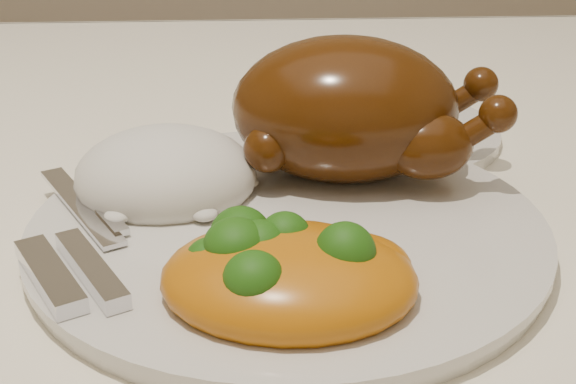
{
  "coord_description": "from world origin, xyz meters",
  "views": [
    {
      "loc": [
        0.11,
        -0.52,
        1.0
      ],
      "look_at": [
        0.13,
        -0.09,
        0.8
      ],
      "focal_mm": 50.0,
      "sensor_mm": 36.0,
      "label": 1
    }
  ],
  "objects": [
    {
      "name": "dining_table",
      "position": [
        0.0,
        0.0,
        0.67
      ],
      "size": [
        1.6,
        0.9,
        0.76
      ],
      "color": "brown",
      "rests_on": "floor"
    },
    {
      "name": "tablecloth",
      "position": [
        0.0,
        0.0,
        0.74
      ],
      "size": [
        1.73,
        1.03,
        0.18
      ],
      "color": "white",
      "rests_on": "dining_table"
    },
    {
      "name": "dinner_plate",
      "position": [
        0.13,
        -0.09,
        0.77
      ],
      "size": [
        0.4,
        0.4,
        0.01
      ],
      "primitive_type": "cylinder",
      "rotation": [
        0.0,
        0.0,
        -0.35
      ],
      "color": "silver",
      "rests_on": "tablecloth"
    },
    {
      "name": "side_plate",
      "position": [
        0.21,
        0.09,
        0.77
      ],
      "size": [
        0.23,
        0.23,
        0.01
      ],
      "primitive_type": "cylinder",
      "rotation": [
        0.0,
        0.0,
        -0.16
      ],
      "color": "silver",
      "rests_on": "tablecloth"
    },
    {
      "name": "roast_chicken",
      "position": [
        0.18,
        -0.02,
        0.83
      ],
      "size": [
        0.19,
        0.13,
        0.1
      ],
      "rotation": [
        0.0,
        0.0,
        -0.1
      ],
      "color": "#492507",
      "rests_on": "dinner_plate"
    },
    {
      "name": "rice_mound",
      "position": [
        0.05,
        -0.04,
        0.79
      ],
      "size": [
        0.12,
        0.11,
        0.06
      ],
      "rotation": [
        0.0,
        0.0,
        0.0
      ],
      "color": "white",
      "rests_on": "dinner_plate"
    },
    {
      "name": "mac_and_cheese",
      "position": [
        0.13,
        -0.17,
        0.79
      ],
      "size": [
        0.14,
        0.12,
        0.05
      ],
      "rotation": [
        0.0,
        0.0,
        -0.12
      ],
      "color": "#C0720C",
      "rests_on": "dinner_plate"
    },
    {
      "name": "cutlery",
      "position": [
        0.01,
        -0.12,
        0.79
      ],
      "size": [
        0.08,
        0.18,
        0.01
      ],
      "rotation": [
        0.0,
        0.0,
        0.5
      ],
      "color": "silver",
      "rests_on": "dinner_plate"
    }
  ]
}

